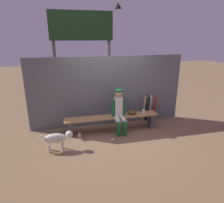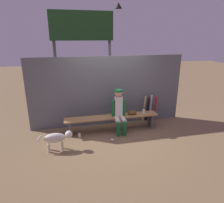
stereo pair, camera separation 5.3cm
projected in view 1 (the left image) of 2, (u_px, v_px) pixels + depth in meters
The scene contains 14 objects.
ground_plane at pixel (112, 130), 6.00m from camera, with size 30.00×30.00×0.00m, color brown.
chainlink_fence at pixel (108, 91), 6.16m from camera, with size 4.76×0.03×2.14m, color #595E63.
dugout_bench at pixel (112, 119), 5.89m from camera, with size 2.76×0.36×0.46m.
player_seated at pixel (119, 110), 5.74m from camera, with size 0.41×0.55×1.26m.
baseball_glove at pixel (132, 112), 5.98m from camera, with size 0.28×0.20×0.12m, color #593819.
bat_wood_tan at pixel (144, 109), 6.48m from camera, with size 0.06×0.06×0.89m, color tan.
bat_aluminum_black at pixel (147, 109), 6.54m from camera, with size 0.06×0.06×0.84m, color black.
bat_aluminum_silver at pixel (150, 108), 6.53m from camera, with size 0.06×0.06×0.91m, color #B7B7BC.
bat_aluminum_red at pixel (154, 108), 6.56m from camera, with size 0.06×0.06×0.89m, color #B22323.
baseball at pixel (112, 140), 5.38m from camera, with size 0.07×0.07×0.07m, color white.
cup_on_ground at pixel (80, 135), 5.58m from camera, with size 0.08×0.08×0.11m, color silver.
cup_on_bench at pixel (144, 111), 6.08m from camera, with size 0.08×0.08×0.11m, color silver.
scoreboard at pixel (84, 39), 6.44m from camera, with size 2.30×0.27×3.69m.
dog at pixel (57, 138), 4.86m from camera, with size 0.84×0.20×0.49m.
Camera 1 is at (-1.26, -5.29, 2.69)m, focal length 32.14 mm.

